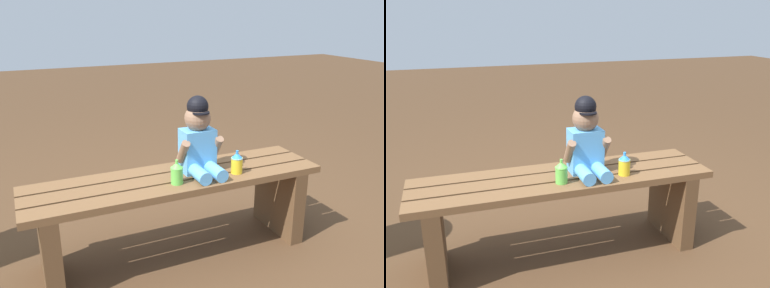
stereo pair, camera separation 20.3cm
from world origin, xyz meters
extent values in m
plane|color=#4C331E|center=(0.00, 0.00, 0.00)|extent=(16.00, 16.00, 0.00)
cube|color=brown|center=(0.00, -0.14, 0.44)|extent=(1.54, 0.12, 0.04)
cube|color=brown|center=(0.00, 0.00, 0.44)|extent=(1.54, 0.12, 0.04)
cube|color=brown|center=(0.00, 0.14, 0.44)|extent=(1.54, 0.12, 0.04)
cube|color=brown|center=(-0.65, 0.00, 0.21)|extent=(0.08, 0.39, 0.42)
cube|color=brown|center=(0.65, 0.00, 0.21)|extent=(0.08, 0.39, 0.42)
cube|color=#59A5E5|center=(0.13, 0.02, 0.57)|extent=(0.17, 0.12, 0.23)
sphere|color=#8C664C|center=(0.13, 0.02, 0.75)|extent=(0.14, 0.14, 0.14)
cylinder|color=black|center=(0.13, -0.01, 0.78)|extent=(0.09, 0.09, 0.01)
sphere|color=black|center=(0.13, 0.02, 0.81)|extent=(0.11, 0.11, 0.11)
cylinder|color=#5DAEF0|center=(0.08, -0.10, 0.49)|extent=(0.07, 0.16, 0.07)
cylinder|color=#5DAEF0|center=(0.17, -0.10, 0.49)|extent=(0.07, 0.16, 0.07)
cylinder|color=#8C664C|center=(0.03, -0.01, 0.59)|extent=(0.04, 0.12, 0.14)
cylinder|color=#8C664C|center=(0.22, -0.01, 0.59)|extent=(0.04, 0.12, 0.14)
cylinder|color=#66CC4C|center=(-0.03, -0.09, 0.50)|extent=(0.06, 0.06, 0.08)
cone|color=#66CC4C|center=(-0.03, -0.09, 0.56)|extent=(0.06, 0.06, 0.03)
cylinder|color=#66CC4C|center=(-0.03, -0.09, 0.57)|extent=(0.01, 0.01, 0.02)
cylinder|color=yellow|center=(0.30, -0.09, 0.50)|extent=(0.06, 0.06, 0.08)
cone|color=#338CE5|center=(0.30, -0.09, 0.56)|extent=(0.06, 0.06, 0.03)
cylinder|color=#338CE5|center=(0.30, -0.09, 0.57)|extent=(0.01, 0.01, 0.02)
camera|label=1|loc=(-0.73, -1.81, 1.27)|focal=38.33mm
camera|label=2|loc=(-0.54, -1.88, 1.27)|focal=38.33mm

